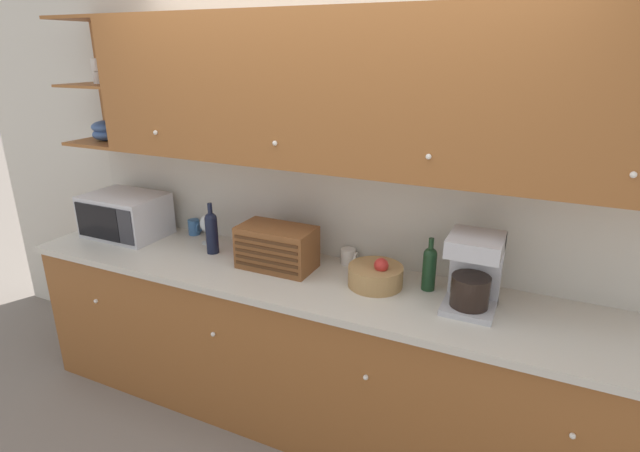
{
  "coord_description": "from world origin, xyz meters",
  "views": [
    {
      "loc": [
        1.1,
        -2.56,
        2.13
      ],
      "look_at": [
        0.0,
        -0.23,
        1.21
      ],
      "focal_mm": 28.0,
      "sensor_mm": 36.0,
      "label": 1
    }
  ],
  "objects_px": {
    "second_wine_bottle": "(212,231)",
    "fruit_basket": "(376,275)",
    "storage_canister": "(246,238)",
    "coffee_maker": "(473,271)",
    "mug_blue_second": "(194,227)",
    "wine_glass": "(206,225)",
    "wine_bottle": "(429,267)",
    "bread_box": "(277,247)",
    "mug": "(349,256)",
    "microwave": "(126,215)"
  },
  "relations": [
    {
      "from": "fruit_basket",
      "to": "mug_blue_second",
      "type": "bearing_deg",
      "value": 171.21
    },
    {
      "from": "mug_blue_second",
      "to": "fruit_basket",
      "type": "distance_m",
      "value": 1.38
    },
    {
      "from": "microwave",
      "to": "fruit_basket",
      "type": "xyz_separation_m",
      "value": [
        1.77,
        -0.01,
        -0.08
      ]
    },
    {
      "from": "wine_glass",
      "to": "wine_bottle",
      "type": "height_order",
      "value": "wine_bottle"
    },
    {
      "from": "wine_bottle",
      "to": "microwave",
      "type": "bearing_deg",
      "value": -178.02
    },
    {
      "from": "fruit_basket",
      "to": "coffee_maker",
      "type": "bearing_deg",
      "value": -2.33
    },
    {
      "from": "storage_canister",
      "to": "coffee_maker",
      "type": "bearing_deg",
      "value": -6.74
    },
    {
      "from": "storage_canister",
      "to": "mug_blue_second",
      "type": "bearing_deg",
      "value": 171.83
    },
    {
      "from": "microwave",
      "to": "wine_glass",
      "type": "relative_size",
      "value": 2.74
    },
    {
      "from": "storage_canister",
      "to": "coffee_maker",
      "type": "xyz_separation_m",
      "value": [
        1.4,
        -0.17,
        0.12
      ]
    },
    {
      "from": "microwave",
      "to": "fruit_basket",
      "type": "bearing_deg",
      "value": -0.28
    },
    {
      "from": "mug_blue_second",
      "to": "wine_bottle",
      "type": "distance_m",
      "value": 1.63
    },
    {
      "from": "wine_glass",
      "to": "second_wine_bottle",
      "type": "relative_size",
      "value": 0.59
    },
    {
      "from": "storage_canister",
      "to": "wine_bottle",
      "type": "xyz_separation_m",
      "value": [
        1.17,
        -0.07,
        0.06
      ]
    },
    {
      "from": "second_wine_bottle",
      "to": "coffee_maker",
      "type": "xyz_separation_m",
      "value": [
        1.55,
        -0.02,
        0.05
      ]
    },
    {
      "from": "storage_canister",
      "to": "fruit_basket",
      "type": "xyz_separation_m",
      "value": [
        0.91,
        -0.15,
        -0.01
      ]
    },
    {
      "from": "mug",
      "to": "coffee_maker",
      "type": "height_order",
      "value": "coffee_maker"
    },
    {
      "from": "microwave",
      "to": "bread_box",
      "type": "distance_m",
      "value": 1.18
    },
    {
      "from": "storage_canister",
      "to": "bread_box",
      "type": "relative_size",
      "value": 0.34
    },
    {
      "from": "mug_blue_second",
      "to": "wine_glass",
      "type": "height_order",
      "value": "wine_glass"
    },
    {
      "from": "microwave",
      "to": "second_wine_bottle",
      "type": "height_order",
      "value": "second_wine_bottle"
    },
    {
      "from": "second_wine_bottle",
      "to": "fruit_basket",
      "type": "height_order",
      "value": "second_wine_bottle"
    },
    {
      "from": "second_wine_bottle",
      "to": "coffee_maker",
      "type": "relative_size",
      "value": 0.85
    },
    {
      "from": "mug_blue_second",
      "to": "coffee_maker",
      "type": "distance_m",
      "value": 1.88
    },
    {
      "from": "wine_bottle",
      "to": "bread_box",
      "type": "bearing_deg",
      "value": -173.66
    },
    {
      "from": "storage_canister",
      "to": "fruit_basket",
      "type": "bearing_deg",
      "value": -9.1
    },
    {
      "from": "wine_glass",
      "to": "second_wine_bottle",
      "type": "height_order",
      "value": "second_wine_bottle"
    },
    {
      "from": "fruit_basket",
      "to": "coffee_maker",
      "type": "height_order",
      "value": "coffee_maker"
    },
    {
      "from": "wine_glass",
      "to": "mug",
      "type": "relative_size",
      "value": 1.88
    },
    {
      "from": "mug_blue_second",
      "to": "wine_glass",
      "type": "bearing_deg",
      "value": -28.14
    },
    {
      "from": "wine_glass",
      "to": "bread_box",
      "type": "bearing_deg",
      "value": -12.57
    },
    {
      "from": "mug",
      "to": "fruit_basket",
      "type": "distance_m",
      "value": 0.32
    },
    {
      "from": "microwave",
      "to": "mug",
      "type": "xyz_separation_m",
      "value": [
        1.53,
        0.2,
        -0.1
      ]
    },
    {
      "from": "storage_canister",
      "to": "mug",
      "type": "height_order",
      "value": "storage_canister"
    },
    {
      "from": "mug_blue_second",
      "to": "coffee_maker",
      "type": "relative_size",
      "value": 0.28
    },
    {
      "from": "fruit_basket",
      "to": "wine_bottle",
      "type": "relative_size",
      "value": 1.01
    },
    {
      "from": "wine_glass",
      "to": "second_wine_bottle",
      "type": "bearing_deg",
      "value": -40.89
    },
    {
      "from": "bread_box",
      "to": "fruit_basket",
      "type": "distance_m",
      "value": 0.59
    },
    {
      "from": "mug_blue_second",
      "to": "wine_bottle",
      "type": "height_order",
      "value": "wine_bottle"
    },
    {
      "from": "second_wine_bottle",
      "to": "mug",
      "type": "height_order",
      "value": "second_wine_bottle"
    },
    {
      "from": "mug",
      "to": "fruit_basket",
      "type": "bearing_deg",
      "value": -40.9
    },
    {
      "from": "wine_glass",
      "to": "fruit_basket",
      "type": "height_order",
      "value": "wine_glass"
    },
    {
      "from": "mug_blue_second",
      "to": "second_wine_bottle",
      "type": "xyz_separation_m",
      "value": [
        0.31,
        -0.21,
        0.09
      ]
    },
    {
      "from": "mug",
      "to": "microwave",
      "type": "bearing_deg",
      "value": -172.59
    },
    {
      "from": "wine_glass",
      "to": "coffee_maker",
      "type": "height_order",
      "value": "coffee_maker"
    },
    {
      "from": "mug_blue_second",
      "to": "coffee_maker",
      "type": "bearing_deg",
      "value": -7.09
    },
    {
      "from": "wine_glass",
      "to": "coffee_maker",
      "type": "distance_m",
      "value": 1.69
    },
    {
      "from": "bread_box",
      "to": "wine_bottle",
      "type": "height_order",
      "value": "wine_bottle"
    },
    {
      "from": "fruit_basket",
      "to": "coffee_maker",
      "type": "relative_size",
      "value": 0.77
    },
    {
      "from": "wine_glass",
      "to": "bread_box",
      "type": "xyz_separation_m",
      "value": [
        0.6,
        -0.13,
        -0.0
      ]
    }
  ]
}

